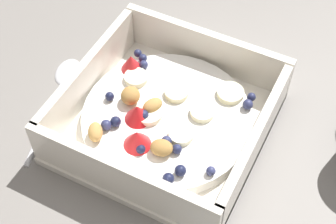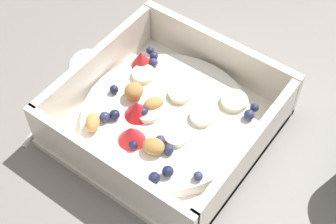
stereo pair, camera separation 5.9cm
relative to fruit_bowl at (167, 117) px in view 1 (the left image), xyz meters
name	(u,v)px [view 1 (the left image)]	position (x,y,z in m)	size (l,w,h in m)	color
ground_plane	(180,135)	(-0.02, 0.00, -0.02)	(2.40, 2.40, 0.00)	gray
fruit_bowl	(167,117)	(0.00, 0.00, 0.00)	(0.22, 0.22, 0.07)	white
spoon	(61,85)	(0.15, 0.00, -0.02)	(0.06, 0.17, 0.01)	silver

